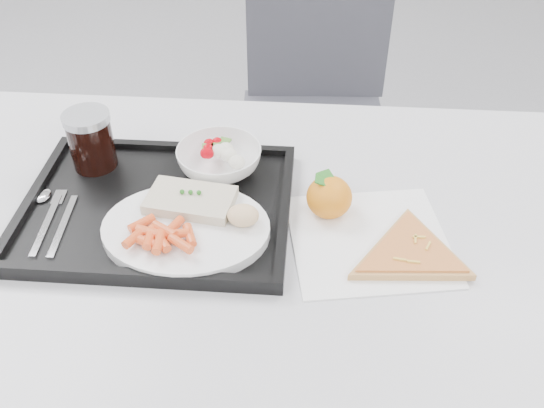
{
  "coord_description": "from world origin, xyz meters",
  "views": [
    {
      "loc": [
        0.1,
        -0.45,
        1.43
      ],
      "look_at": [
        0.05,
        0.33,
        0.77
      ],
      "focal_mm": 40.0,
      "sensor_mm": 36.0,
      "label": 1
    }
  ],
  "objects_px": {
    "dinner_plate": "(186,229)",
    "cola_glass": "(91,139)",
    "salad_bowl": "(219,160)",
    "chair": "(315,92)",
    "table": "(245,252)",
    "tray": "(158,208)",
    "pizza_slice": "(410,253)",
    "tangerine": "(329,197)"
  },
  "relations": [
    {
      "from": "dinner_plate",
      "to": "cola_glass",
      "type": "xyz_separation_m",
      "value": [
        -0.2,
        0.17,
        0.05
      ]
    },
    {
      "from": "table",
      "to": "cola_glass",
      "type": "bearing_deg",
      "value": 156.53
    },
    {
      "from": "chair",
      "to": "salad_bowl",
      "type": "relative_size",
      "value": 6.11
    },
    {
      "from": "chair",
      "to": "table",
      "type": "bearing_deg",
      "value": -97.74
    },
    {
      "from": "tray",
      "to": "tangerine",
      "type": "relative_size",
      "value": 5.19
    },
    {
      "from": "table",
      "to": "pizza_slice",
      "type": "xyz_separation_m",
      "value": [
        0.27,
        -0.06,
        0.08
      ]
    },
    {
      "from": "table",
      "to": "tangerine",
      "type": "distance_m",
      "value": 0.18
    },
    {
      "from": "dinner_plate",
      "to": "cola_glass",
      "type": "distance_m",
      "value": 0.27
    },
    {
      "from": "cola_glass",
      "to": "pizza_slice",
      "type": "distance_m",
      "value": 0.59
    },
    {
      "from": "dinner_plate",
      "to": "tangerine",
      "type": "relative_size",
      "value": 3.11
    },
    {
      "from": "pizza_slice",
      "to": "tray",
      "type": "bearing_deg",
      "value": 169.06
    },
    {
      "from": "salad_bowl",
      "to": "tangerine",
      "type": "height_order",
      "value": "tangerine"
    },
    {
      "from": "chair",
      "to": "tangerine",
      "type": "xyz_separation_m",
      "value": [
        0.03,
        -0.79,
        0.25
      ]
    },
    {
      "from": "table",
      "to": "cola_glass",
      "type": "xyz_separation_m",
      "value": [
        -0.29,
        0.12,
        0.14
      ]
    },
    {
      "from": "chair",
      "to": "dinner_plate",
      "type": "height_order",
      "value": "chair"
    },
    {
      "from": "salad_bowl",
      "to": "cola_glass",
      "type": "bearing_deg",
      "value": 179.78
    },
    {
      "from": "tangerine",
      "to": "chair",
      "type": "bearing_deg",
      "value": 92.06
    },
    {
      "from": "pizza_slice",
      "to": "dinner_plate",
      "type": "bearing_deg",
      "value": 177.74
    },
    {
      "from": "tray",
      "to": "salad_bowl",
      "type": "bearing_deg",
      "value": 48.78
    },
    {
      "from": "chair",
      "to": "dinner_plate",
      "type": "xyz_separation_m",
      "value": [
        -0.2,
        -0.87,
        0.24
      ]
    },
    {
      "from": "chair",
      "to": "cola_glass",
      "type": "xyz_separation_m",
      "value": [
        -0.4,
        -0.7,
        0.28
      ]
    },
    {
      "from": "table",
      "to": "chair",
      "type": "xyz_separation_m",
      "value": [
        0.11,
        0.83,
        -0.15
      ]
    },
    {
      "from": "salad_bowl",
      "to": "chair",
      "type": "bearing_deg",
      "value": 76.44
    },
    {
      "from": "tangerine",
      "to": "pizza_slice",
      "type": "relative_size",
      "value": 0.28
    },
    {
      "from": "chair",
      "to": "cola_glass",
      "type": "relative_size",
      "value": 8.61
    },
    {
      "from": "table",
      "to": "dinner_plate",
      "type": "xyz_separation_m",
      "value": [
        -0.09,
        -0.05,
        0.09
      ]
    },
    {
      "from": "table",
      "to": "dinner_plate",
      "type": "distance_m",
      "value": 0.13
    },
    {
      "from": "chair",
      "to": "cola_glass",
      "type": "height_order",
      "value": "chair"
    },
    {
      "from": "dinner_plate",
      "to": "cola_glass",
      "type": "height_order",
      "value": "cola_glass"
    },
    {
      "from": "tray",
      "to": "pizza_slice",
      "type": "relative_size",
      "value": 1.43
    },
    {
      "from": "tray",
      "to": "cola_glass",
      "type": "relative_size",
      "value": 4.17
    },
    {
      "from": "tray",
      "to": "dinner_plate",
      "type": "xyz_separation_m",
      "value": [
        0.06,
        -0.07,
        0.02
      ]
    },
    {
      "from": "table",
      "to": "tray",
      "type": "relative_size",
      "value": 2.67
    },
    {
      "from": "tangerine",
      "to": "table",
      "type": "bearing_deg",
      "value": -165.3
    },
    {
      "from": "tangerine",
      "to": "cola_glass",
      "type": "bearing_deg",
      "value": 168.39
    },
    {
      "from": "dinner_plate",
      "to": "cola_glass",
      "type": "bearing_deg",
      "value": 139.22
    },
    {
      "from": "dinner_plate",
      "to": "tangerine",
      "type": "xyz_separation_m",
      "value": [
        0.23,
        0.09,
        0.01
      ]
    },
    {
      "from": "chair",
      "to": "tangerine",
      "type": "distance_m",
      "value": 0.83
    },
    {
      "from": "tangerine",
      "to": "salad_bowl",
      "type": "bearing_deg",
      "value": 156.24
    },
    {
      "from": "tray",
      "to": "cola_glass",
      "type": "height_order",
      "value": "cola_glass"
    },
    {
      "from": "table",
      "to": "salad_bowl",
      "type": "height_order",
      "value": "salad_bowl"
    },
    {
      "from": "tray",
      "to": "dinner_plate",
      "type": "height_order",
      "value": "dinner_plate"
    }
  ]
}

